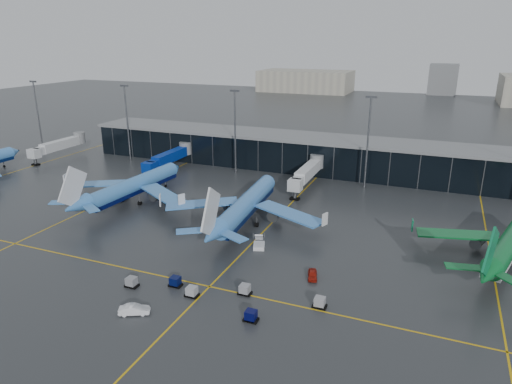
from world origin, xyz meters
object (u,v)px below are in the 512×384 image
at_px(mobile_airstair, 259,244).
at_px(service_van_red, 313,275).
at_px(baggage_carts, 217,294).
at_px(airliner_aer_lingus, 512,231).
at_px(airliner_arkefly, 134,176).
at_px(airliner_klm_near, 247,193).
at_px(service_van_white, 134,310).

xyz_separation_m(mobile_airstair, service_van_red, (13.27, -7.80, -0.10)).
height_order(baggage_carts, mobile_airstair, mobile_airstair).
bearing_deg(service_van_red, airliner_aer_lingus, 16.57).
distance_m(airliner_aer_lingus, mobile_airstair, 47.56).
bearing_deg(baggage_carts, airliner_arkefly, 140.26).
distance_m(airliner_klm_near, service_van_red, 29.36).
relative_size(airliner_arkefly, mobile_airstair, 11.64).
bearing_deg(baggage_carts, airliner_aer_lingus, 35.88).
relative_size(airliner_klm_near, service_van_white, 9.57).
relative_size(mobile_airstair, service_van_white, 0.80).
xyz_separation_m(airliner_arkefly, airliner_aer_lingus, (85.51, -1.32, -0.57)).
distance_m(airliner_aer_lingus, service_van_white, 68.60).
distance_m(airliner_aer_lingus, service_van_red, 38.55).
xyz_separation_m(baggage_carts, service_van_white, (-9.61, -8.87, 0.01)).
distance_m(airliner_arkefly, service_van_red, 57.77).
bearing_deg(airliner_klm_near, service_van_red, -47.36).
relative_size(airliner_aer_lingus, service_van_red, 10.12).
height_order(airliner_arkefly, service_van_white, airliner_arkefly).
bearing_deg(airliner_arkefly, service_van_white, -50.58).
distance_m(airliner_klm_near, service_van_white, 41.01).
xyz_separation_m(baggage_carts, mobile_airstair, (-0.69, 19.93, 0.01)).
xyz_separation_m(airliner_aer_lingus, service_van_red, (-32.30, -20.34, -5.46)).
relative_size(airliner_arkefly, service_van_red, 11.06).
relative_size(airliner_klm_near, mobile_airstair, 11.95).
bearing_deg(airliner_aer_lingus, airliner_arkefly, -164.29).
bearing_deg(airliner_aer_lingus, baggage_carts, -127.53).
height_order(airliner_klm_near, airliner_aer_lingus, airliner_klm_near).
relative_size(airliner_klm_near, baggage_carts, 1.34).
distance_m(airliner_arkefly, baggage_carts, 53.18).
distance_m(baggage_carts, service_van_white, 13.08).
bearing_deg(airliner_klm_near, baggage_carts, -79.53).
height_order(service_van_red, service_van_white, service_van_white).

